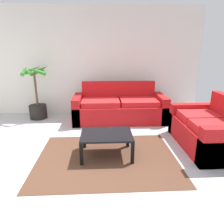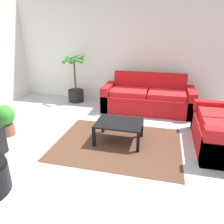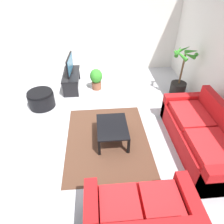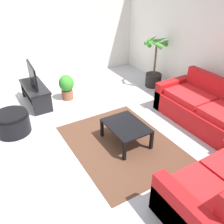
% 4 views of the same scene
% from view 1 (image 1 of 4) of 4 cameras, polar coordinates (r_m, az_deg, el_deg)
% --- Properties ---
extents(ground_plane, '(6.60, 6.60, 0.00)m').
position_cam_1_polar(ground_plane, '(3.02, -10.52, -16.95)').
color(ground_plane, '#B2B2B7').
extents(wall_back, '(6.00, 0.06, 2.70)m').
position_cam_1_polar(wall_back, '(5.50, -7.35, 13.58)').
color(wall_back, silver).
rests_on(wall_back, ground).
extents(couch_main, '(2.17, 0.90, 0.90)m').
position_cam_1_polar(couch_main, '(4.98, 2.06, 1.07)').
color(couch_main, red).
rests_on(couch_main, ground).
extents(couch_loveseat, '(0.90, 1.47, 0.90)m').
position_cam_1_polar(couch_loveseat, '(4.01, 25.29, -4.72)').
color(couch_loveseat, red).
rests_on(couch_loveseat, ground).
extents(coffee_table, '(0.82, 0.61, 0.38)m').
position_cam_1_polar(coffee_table, '(3.32, -1.53, -6.79)').
color(coffee_table, black).
rests_on(coffee_table, ground).
extents(area_rug, '(2.20, 1.70, 0.01)m').
position_cam_1_polar(area_rug, '(3.38, -1.44, -12.53)').
color(area_rug, '#513323').
rests_on(area_rug, ground).
extents(potted_palm, '(0.65, 0.72, 1.33)m').
position_cam_1_polar(potted_palm, '(5.42, -20.05, 3.21)').
color(potted_palm, black).
rests_on(potted_palm, ground).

